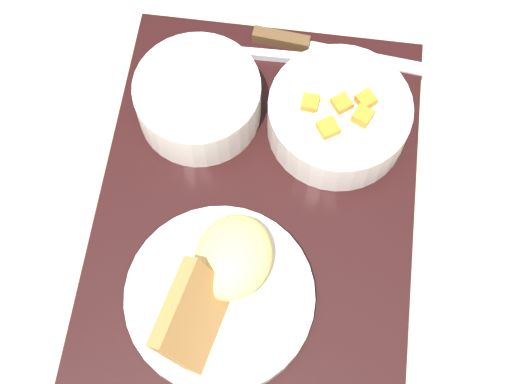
{
  "coord_description": "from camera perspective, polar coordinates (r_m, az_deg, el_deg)",
  "views": [
    {
      "loc": [
        0.26,
        0.01,
        0.66
      ],
      "look_at": [
        0.0,
        0.0,
        0.05
      ],
      "focal_mm": 50.0,
      "sensor_mm": 36.0,
      "label": 1
    }
  ],
  "objects": [
    {
      "name": "plate_main",
      "position": [
        0.64,
        -2.83,
        -7.7
      ],
      "size": [
        0.17,
        0.17,
        0.08
      ],
      "color": "silver",
      "rests_on": "serving_tray"
    },
    {
      "name": "spoon",
      "position": [
        0.76,
        4.83,
        10.57
      ],
      "size": [
        0.04,
        0.13,
        0.01
      ],
      "rotation": [
        0.0,
        0.0,
        1.52
      ],
      "color": "silver",
      "rests_on": "serving_tray"
    },
    {
      "name": "ground_plane",
      "position": [
        0.7,
        0.0,
        -1.48
      ],
      "size": [
        4.0,
        4.0,
        0.0
      ],
      "primitive_type": "plane",
      "color": "tan"
    },
    {
      "name": "bowl_soup",
      "position": [
        0.71,
        -4.66,
        7.57
      ],
      "size": [
        0.12,
        0.12,
        0.05
      ],
      "color": "silver",
      "rests_on": "serving_tray"
    },
    {
      "name": "knife",
      "position": [
        0.77,
        4.34,
        11.6
      ],
      "size": [
        0.05,
        0.18,
        0.01
      ],
      "rotation": [
        0.0,
        0.0,
        1.4
      ],
      "color": "silver",
      "rests_on": "serving_tray"
    },
    {
      "name": "serving_tray",
      "position": [
        0.7,
        0.0,
        -1.23
      ],
      "size": [
        0.43,
        0.34,
        0.02
      ],
      "color": "black",
      "rests_on": "ground_plane"
    },
    {
      "name": "bowl_salad",
      "position": [
        0.7,
        6.61,
        6.14
      ],
      "size": [
        0.14,
        0.14,
        0.06
      ],
      "color": "silver",
      "rests_on": "serving_tray"
    }
  ]
}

